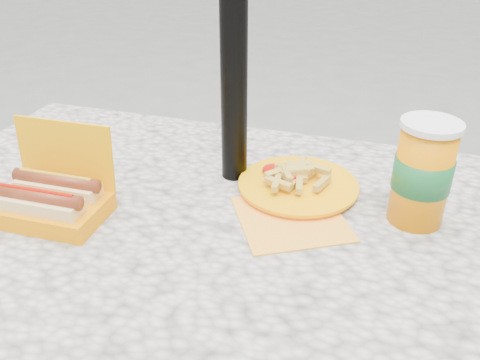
% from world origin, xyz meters
% --- Properties ---
extents(picnic_table, '(1.20, 0.80, 0.75)m').
position_xyz_m(picnic_table, '(0.00, 0.00, 0.64)').
color(picnic_table, beige).
rests_on(picnic_table, ground).
extents(hotdog_box, '(0.19, 0.14, 0.15)m').
position_xyz_m(hotdog_box, '(-0.26, -0.08, 0.78)').
color(hotdog_box, '#FEA400').
rests_on(hotdog_box, picnic_table).
extents(fries_plate, '(0.24, 0.34, 0.05)m').
position_xyz_m(fries_plate, '(0.13, 0.13, 0.76)').
color(fries_plate, '#FFA12A').
rests_on(fries_plate, picnic_table).
extents(soda_cup, '(0.10, 0.10, 0.18)m').
position_xyz_m(soda_cup, '(0.34, 0.10, 0.84)').
color(soda_cup, orange).
rests_on(soda_cup, picnic_table).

